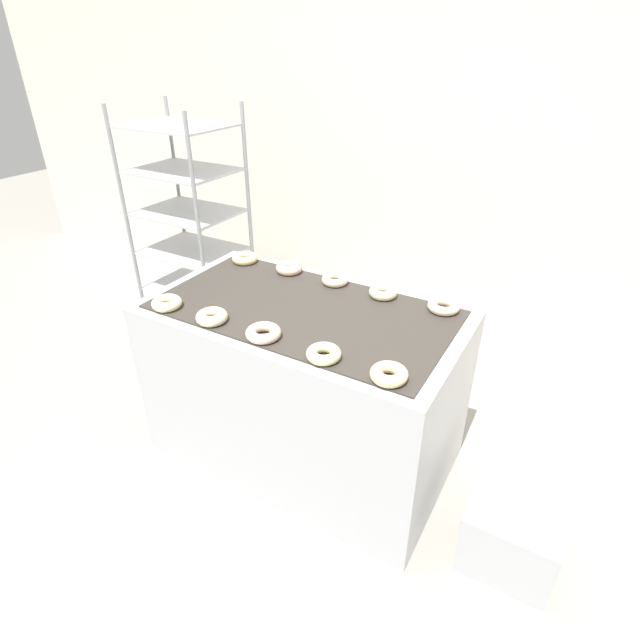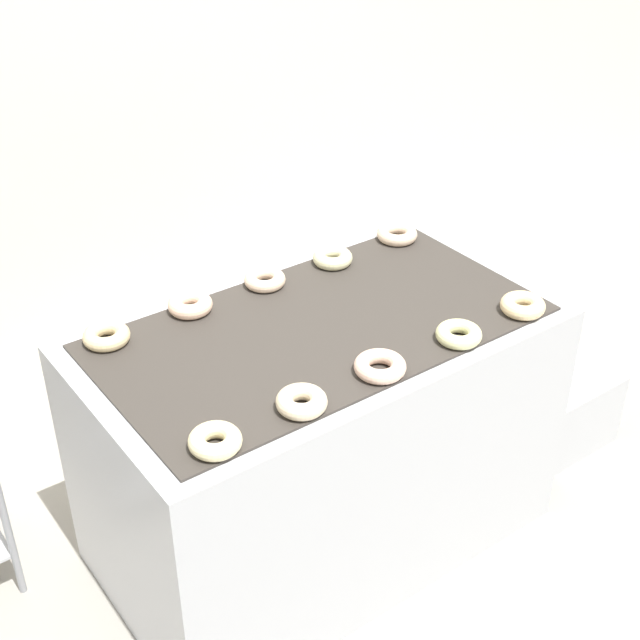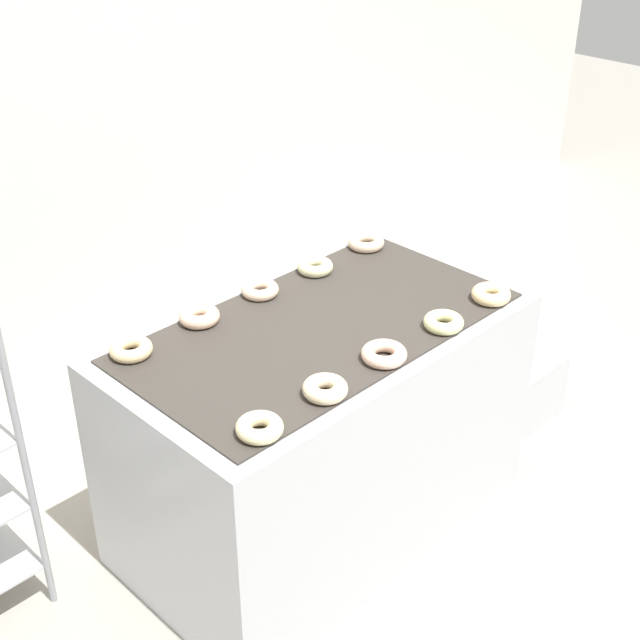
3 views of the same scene
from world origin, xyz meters
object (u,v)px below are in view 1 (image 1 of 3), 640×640
Objects in this scene: glaze_bin at (513,528)px; donut_far_left at (289,268)px; donut_near_right at (324,354)px; fryer_machine at (305,385)px; donut_near_leftmost at (167,303)px; donut_far_rightmost at (444,306)px; donut_far_right at (383,292)px; donut_near_center at (263,333)px; baking_rack_cart at (191,232)px; donut_far_leftmost at (245,258)px; donut_far_center at (335,280)px; donut_near_rightmost at (389,374)px; donut_near_left at (212,317)px.

donut_far_left is (-1.32, 0.38, 0.72)m from glaze_bin.
fryer_machine is at bearing 132.74° from donut_near_right.
donut_near_leftmost reaches higher than donut_far_rightmost.
donut_near_center is at bearing -115.09° from donut_far_right.
baking_rack_cart is at bearing 143.97° from donut_near_center.
donut_near_leftmost is at bearing 179.94° from donut_near_right.
fryer_machine is 0.76m from donut_far_leftmost.
donut_far_left reaches higher than glaze_bin.
baking_rack_cart is at bearing 166.33° from donut_far_center.
donut_near_center and donut_near_right have the same top height.
donut_far_leftmost is (-1.09, 0.59, -0.00)m from donut_near_rightmost.
glaze_bin is 1.80m from donut_far_leftmost.
glaze_bin is 2.95× the size of donut_near_left.
donut_far_center reaches higher than fryer_machine.
baking_rack_cart is 3.97× the size of glaze_bin.
donut_far_leftmost is at bearing -24.33° from baking_rack_cart.
donut_near_right is (0.28, -0.01, -0.00)m from donut_near_center.
donut_near_right and donut_far_rightmost have the same top height.
donut_near_center is at bearing -133.61° from donut_far_rightmost.
donut_far_left reaches higher than donut_far_center.
donut_far_left is at bearing 66.23° from donut_near_leftmost.
donut_near_left is at bearing -178.89° from donut_near_center.
donut_far_left is at bearing 89.58° from donut_near_left.
donut_near_left is 0.26m from donut_near_center.
donut_near_rightmost reaches higher than donut_near_leftmost.
donut_near_right is 0.98× the size of donut_far_left.
donut_far_center is at bearing 89.65° from fryer_machine.
fryer_machine is 10.79× the size of donut_far_center.
donut_far_leftmost is (0.68, -0.31, 0.07)m from baking_rack_cart.
donut_far_right is (-0.79, 0.37, 0.72)m from glaze_bin.
donut_far_center is (1.23, -0.30, 0.07)m from baking_rack_cart.
donut_near_center is 1.02× the size of donut_far_rightmost.
donut_far_leftmost is at bearing -179.72° from donut_far_rightmost.
donut_near_leftmost is 0.97× the size of donut_near_rightmost.
donut_near_center is 1.05× the size of donut_near_rightmost.
fryer_machine is 0.53m from donut_near_center.
donut_near_rightmost is at bearing -0.93° from donut_near_center.
fryer_machine is 10.14× the size of donut_far_rightmost.
donut_near_center is at bearing -91.07° from donut_far_center.
donut_far_rightmost is at bearing 35.66° from donut_near_left.
donut_near_leftmost is 0.98× the size of donut_far_left.
donut_near_rightmost is 1.03× the size of donut_far_center.
donut_near_leftmost reaches higher than donut_far_leftmost.
donut_near_left reaches higher than donut_near_leftmost.
donut_far_leftmost reaches higher than donut_near_right.
donut_near_right is 0.65m from donut_far_rightmost.
donut_near_center is (-1.06, -0.20, 0.72)m from glaze_bin.
baking_rack_cart reaches higher than donut_near_right.
donut_near_right is 0.65m from donut_far_center.
donut_near_rightmost is 1.03× the size of donut_far_right.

